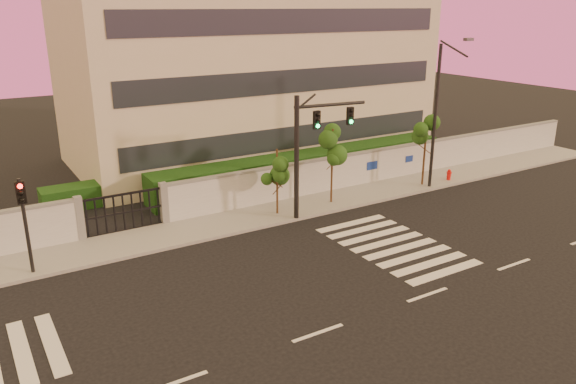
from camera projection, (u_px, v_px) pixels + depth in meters
name	position (u px, v px, depth m)	size (l,w,h in m)	color
ground	(318.00, 333.00, 18.71)	(120.00, 120.00, 0.00)	black
sidewalk	(196.00, 229.00, 27.19)	(60.00, 3.00, 0.15)	gray
perimeter_wall	(185.00, 201.00, 28.14)	(60.00, 0.36, 2.20)	#ADB0B5
hedge_row	(185.00, 188.00, 30.97)	(41.00, 4.25, 1.80)	#113610
institutional_building	(248.00, 69.00, 39.02)	(24.40, 12.40, 12.25)	beige
road_markings	(226.00, 298.00, 20.97)	(57.00, 7.62, 0.02)	silver
street_tree_d	(277.00, 167.00, 28.32)	(1.30, 1.03, 3.57)	#382314
street_tree_e	(333.00, 149.00, 29.87)	(1.38, 1.10, 4.22)	#382314
street_tree_f	(426.00, 137.00, 32.87)	(1.51, 1.20, 4.17)	#382314
traffic_signal_main	(310.00, 142.00, 27.63)	(4.00, 0.67, 6.34)	black
traffic_signal_secondary	(24.00, 215.00, 21.90)	(0.32, 0.32, 4.09)	black
streetlight_east	(438.00, 110.00, 31.82)	(0.52, 2.11, 8.78)	black
fire_hydrant	(449.00, 176.00, 34.58)	(0.31, 0.31, 0.82)	red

